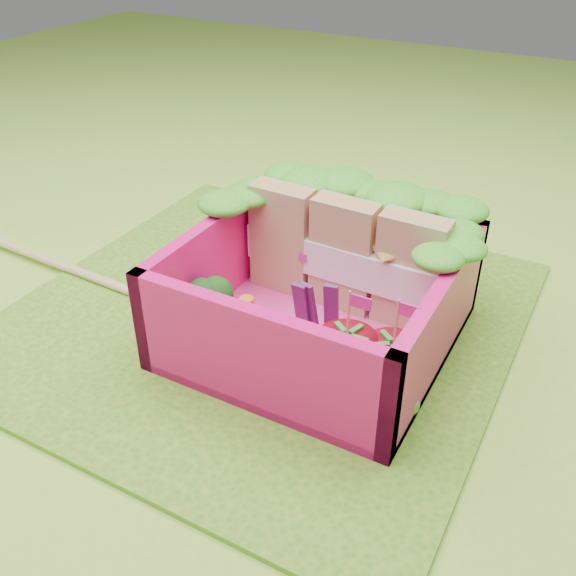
# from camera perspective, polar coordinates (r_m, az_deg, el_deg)

# --- Properties ---
(ground) EXTENTS (14.00, 14.00, 0.00)m
(ground) POSITION_cam_1_polar(r_m,az_deg,el_deg) (3.57, -2.18, -2.68)
(ground) COLOR #A4CC39
(ground) RESTS_ON ground
(placemat) EXTENTS (2.60, 2.60, 0.03)m
(placemat) POSITION_cam_1_polar(r_m,az_deg,el_deg) (3.56, -2.19, -2.48)
(placemat) COLOR #4F9321
(placemat) RESTS_ON ground
(bento_floor) EXTENTS (1.30, 1.30, 0.05)m
(bento_floor) POSITION_cam_1_polar(r_m,az_deg,el_deg) (3.37, 2.68, -4.02)
(bento_floor) COLOR #FD40A4
(bento_floor) RESTS_ON placemat
(bento_box) EXTENTS (1.30, 1.30, 0.55)m
(bento_box) POSITION_cam_1_polar(r_m,az_deg,el_deg) (3.22, 2.80, -0.46)
(bento_box) COLOR #FF1579
(bento_box) RESTS_ON placemat
(lettuce_ruffle) EXTENTS (1.43, 0.76, 0.11)m
(lettuce_ruffle) POSITION_cam_1_polar(r_m,az_deg,el_deg) (3.42, 6.33, 7.84)
(lettuce_ruffle) COLOR #3B941A
(lettuce_ruffle) RESTS_ON bento_box
(sandwich_stack) EXTENTS (1.11, 0.21, 0.61)m
(sandwich_stack) POSITION_cam_1_polar(r_m,az_deg,el_deg) (3.40, 5.03, 2.86)
(sandwich_stack) COLOR tan
(sandwich_stack) RESTS_ON bento_floor
(broccoli) EXTENTS (0.34, 0.34, 0.25)m
(broccoli) POSITION_cam_1_polar(r_m,az_deg,el_deg) (3.25, -7.44, -1.51)
(broccoli) COLOR #63A951
(broccoli) RESTS_ON bento_floor
(carrot_sticks) EXTENTS (0.10, 0.12, 0.29)m
(carrot_sticks) POSITION_cam_1_polar(r_m,az_deg,el_deg) (3.15, -3.99, -3.41)
(carrot_sticks) COLOR orange
(carrot_sticks) RESTS_ON bento_floor
(purple_wedges) EXTENTS (0.20, 0.10, 0.38)m
(purple_wedges) POSITION_cam_1_polar(r_m,az_deg,el_deg) (3.14, 2.39, -2.27)
(purple_wedges) COLOR #501A5D
(purple_wedges) RESTS_ON bento_floor
(strawberry_left) EXTENTS (0.28, 0.28, 0.52)m
(strawberry_left) POSITION_cam_1_polar(r_m,az_deg,el_deg) (2.94, 5.15, -6.37)
(strawberry_left) COLOR red
(strawberry_left) RESTS_ON bento_floor
(strawberry_right) EXTENTS (0.27, 0.27, 0.51)m
(strawberry_right) POSITION_cam_1_polar(r_m,az_deg,el_deg) (2.91, 9.15, -7.09)
(strawberry_right) COLOR red
(strawberry_right) RESTS_ON bento_floor
(snap_peas) EXTENTS (0.63, 0.56, 0.05)m
(snap_peas) POSITION_cam_1_polar(r_m,az_deg,el_deg) (3.06, 7.48, -7.58)
(snap_peas) COLOR #579D31
(snap_peas) RESTS_ON bento_floor
(chopsticks) EXTENTS (2.51, 0.16, 0.04)m
(chopsticks) POSITION_cam_1_polar(r_m,az_deg,el_deg) (4.01, -17.10, 0.99)
(chopsticks) COLOR #DDB579
(chopsticks) RESTS_ON placemat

